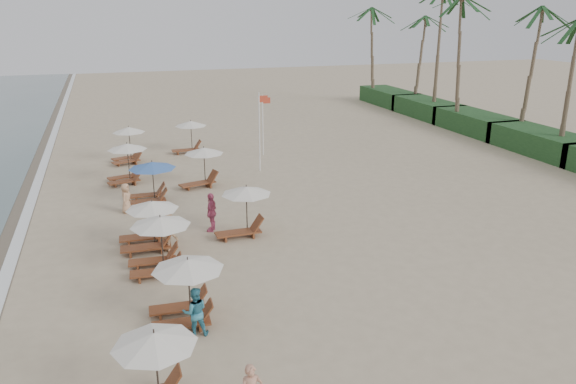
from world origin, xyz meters
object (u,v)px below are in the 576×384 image
object	(u,v)px
inland_station_0	(243,207)
beachgoer_mid_b	(167,232)
lounger_station_4	(150,180)
inland_station_1	(201,164)
beachgoer_mid_a	(195,312)
lounger_station_3	(147,226)
lounger_station_5	(125,162)
lounger_station_1	(183,289)
inland_station_2	(189,133)
beachgoer_far_b	(126,198)
lounger_station_2	(156,244)
flag_pole_near	(260,128)
lounger_station_0	(149,375)
lounger_station_6	(127,145)
beachgoer_far_a	(212,212)

from	to	relation	value
inland_station_0	beachgoer_mid_b	distance (m)	3.48
lounger_station_4	inland_station_0	world-z (taller)	inland_station_0
inland_station_1	beachgoer_mid_a	distance (m)	15.50
inland_station_0	lounger_station_3	bearing A→B (deg)	-179.63
lounger_station_5	lounger_station_4	bearing A→B (deg)	-74.97
lounger_station_1	inland_station_2	xyz separation A→B (m)	(3.59, 22.59, 0.22)
inland_station_1	beachgoer_far_b	bearing A→B (deg)	-143.83
lounger_station_2	lounger_station_4	distance (m)	8.55
lounger_station_1	inland_station_2	world-z (taller)	inland_station_2
beachgoer_mid_b	beachgoer_far_b	xyz separation A→B (m)	(-1.42, 5.38, -0.10)
beachgoer_mid_b	flag_pole_near	distance (m)	12.84
lounger_station_0	inland_station_0	xyz separation A→B (m)	(4.95, 10.62, 0.16)
beachgoer_mid_a	beachgoer_far_b	bearing A→B (deg)	-78.36
lounger_station_1	lounger_station_3	xyz separation A→B (m)	(-0.61, 6.43, -0.18)
inland_station_0	flag_pole_near	bearing A→B (deg)	70.28
beachgoer_far_b	inland_station_0	bearing A→B (deg)	-113.84
lounger_station_1	flag_pole_near	size ratio (longest dim) A/B	0.51
lounger_station_4	beachgoer_mid_b	xyz separation A→B (m)	(0.13, -6.67, -0.37)
lounger_station_3	beachgoer_mid_a	xyz separation A→B (m)	(0.83, -7.34, -0.18)
lounger_station_6	inland_station_1	xyz separation A→B (m)	(3.74, -6.71, 0.12)
lounger_station_5	beachgoer_mid_b	world-z (taller)	lounger_station_5
lounger_station_1	beachgoer_far_a	distance (m)	7.81
lounger_station_1	lounger_station_3	size ratio (longest dim) A/B	0.95
inland_station_1	flag_pole_near	bearing A→B (deg)	27.26
lounger_station_1	beachgoer_mid_b	distance (m)	5.82
inland_station_0	flag_pole_near	world-z (taller)	flag_pole_near
lounger_station_5	inland_station_1	xyz separation A→B (m)	(4.06, -2.09, 0.09)
inland_station_0	beachgoer_far_a	bearing A→B (deg)	140.59
lounger_station_1	flag_pole_near	distance (m)	17.98
inland_station_1	beachgoer_mid_a	xyz separation A→B (m)	(-2.81, -15.24, -0.52)
lounger_station_5	beachgoer_far_b	distance (m)	5.26
lounger_station_1	lounger_station_4	xyz separation A→B (m)	(0.03, 12.48, 0.06)
lounger_station_4	beachgoer_far_b	bearing A→B (deg)	-135.14
flag_pole_near	beachgoer_far_b	bearing A→B (deg)	-147.95
lounger_station_4	inland_station_1	bearing A→B (deg)	31.70
lounger_station_2	lounger_station_5	size ratio (longest dim) A/B	1.02
lounger_station_2	inland_station_2	distance (m)	19.09
lounger_station_1	beachgoer_far_b	distance (m)	11.27
inland_station_2	beachgoer_far_a	bearing A→B (deg)	-94.78
inland_station_0	flag_pole_near	distance (m)	10.69
lounger_station_1	inland_station_1	distance (m)	14.65
lounger_station_4	beachgoer_far_a	xyz separation A→B (m)	(2.30, -5.02, -0.31)
lounger_station_4	beachgoer_far_a	size ratio (longest dim) A/B	1.40
flag_pole_near	beachgoer_mid_a	bearing A→B (deg)	-111.68
lounger_station_2	inland_station_1	distance (m)	10.97
lounger_station_1	beachgoer_mid_a	world-z (taller)	lounger_station_1
beachgoer_mid_a	beachgoer_far_a	distance (m)	8.62
beachgoer_mid_a	inland_station_1	bearing A→B (deg)	-95.82
lounger_station_6	beachgoer_mid_a	size ratio (longest dim) A/B	1.50
inland_station_1	beachgoer_far_a	size ratio (longest dim) A/B	1.53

